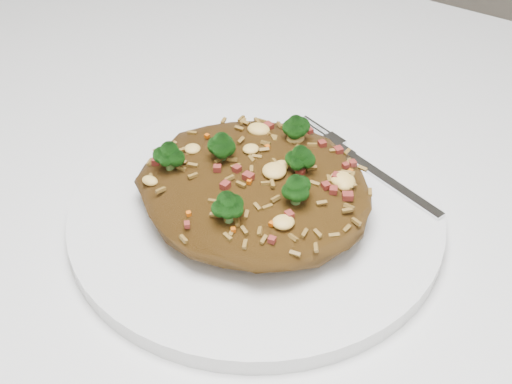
% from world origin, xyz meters
% --- Properties ---
extents(dining_table, '(1.20, 0.80, 0.75)m').
position_xyz_m(dining_table, '(0.00, 0.00, 0.66)').
color(dining_table, white).
rests_on(dining_table, ground).
extents(plate, '(0.28, 0.28, 0.01)m').
position_xyz_m(plate, '(0.00, -0.03, 0.76)').
color(plate, white).
rests_on(plate, dining_table).
extents(fried_rice, '(0.18, 0.16, 0.06)m').
position_xyz_m(fried_rice, '(0.00, -0.03, 0.79)').
color(fried_rice, brown).
rests_on(fried_rice, plate).
extents(fork, '(0.16, 0.07, 0.00)m').
position_xyz_m(fork, '(0.06, 0.05, 0.77)').
color(fork, silver).
rests_on(fork, plate).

